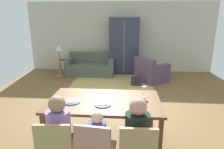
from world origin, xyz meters
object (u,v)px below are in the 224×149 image
(person_child, at_px, (98,145))
(armoire, at_px, (124,46))
(plate_near_man, at_px, (72,102))
(side_table, at_px, (60,66))
(dining_table, at_px, (104,104))
(couch, at_px, (91,67))
(book_upper, at_px, (64,60))
(plate_near_child, at_px, (103,104))
(person_man, at_px, (61,138))
(book_lower, at_px, (65,60))
(dining_chair_man, at_px, (57,148))
(handbag, at_px, (136,81))
(wine_glass, at_px, (144,89))
(table_lamp, at_px, (59,49))
(person_woman, at_px, (136,141))
(armchair, at_px, (151,72))

(person_child, bearing_deg, armoire, 87.44)
(plate_near_man, distance_m, side_table, 4.39)
(dining_table, relative_size, person_child, 1.92)
(couch, bearing_deg, book_upper, -161.39)
(plate_near_child, distance_m, side_table, 4.65)
(person_man, distance_m, book_lower, 4.81)
(plate_near_child, relative_size, person_man, 0.23)
(person_child, xyz_separation_m, book_lower, (-1.90, 4.60, 0.16))
(dining_chair_man, height_order, person_child, person_child)
(handbag, bearing_deg, wine_glass, -90.42)
(side_table, bearing_deg, wine_glass, -53.97)
(person_child, relative_size, book_lower, 4.20)
(person_child, distance_m, book_upper, 4.98)
(dining_chair_man, relative_size, table_lamp, 1.61)
(person_child, distance_m, couch, 5.01)
(person_child, distance_m, book_lower, 4.98)
(person_man, height_order, person_child, person_man)
(person_woman, height_order, book_upper, person_woman)
(dining_chair_man, xyz_separation_m, couch, (-0.52, 5.08, -0.19))
(person_child, relative_size, side_table, 1.59)
(dining_table, bearing_deg, book_upper, 116.14)
(couch, bearing_deg, armchair, -17.67)
(plate_near_man, bearing_deg, plate_near_child, -7.02)
(wine_glass, height_order, table_lamp, table_lamp)
(dining_table, bearing_deg, dining_chair_man, -118.94)
(dining_table, relative_size, person_woman, 1.60)
(person_child, relative_size, armoire, 0.44)
(dining_chair_man, height_order, table_lamp, table_lamp)
(armoire, xyz_separation_m, book_lower, (-2.13, -0.66, -0.46))
(person_woman, relative_size, armchair, 0.93)
(couch, xyz_separation_m, book_upper, (-0.91, -0.31, 0.32))
(plate_near_child, relative_size, armchair, 0.21)
(person_woman, distance_m, armoire, 5.29)
(armoire, height_order, handbag, armoire)
(table_lamp, bearing_deg, person_man, -70.85)
(book_lower, bearing_deg, wine_glass, -55.81)
(dining_chair_man, distance_m, person_child, 0.52)
(person_child, distance_m, armoire, 5.31)
(dining_table, xyz_separation_m, wine_glass, (0.64, 0.18, 0.20))
(plate_near_child, distance_m, dining_chair_man, 0.89)
(person_man, relative_size, person_woman, 1.00)
(plate_near_man, relative_size, side_table, 0.43)
(armoire, height_order, table_lamp, armoire)
(armoire, bearing_deg, person_man, -97.88)
(side_table, height_order, handbag, side_table)
(person_child, distance_m, table_lamp, 5.13)
(dining_chair_man, bearing_deg, dining_table, 61.06)
(wine_glass, xyz_separation_m, person_man, (-1.13, -0.88, -0.38))
(wine_glass, relative_size, couch, 0.11)
(dining_table, distance_m, side_table, 4.48)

